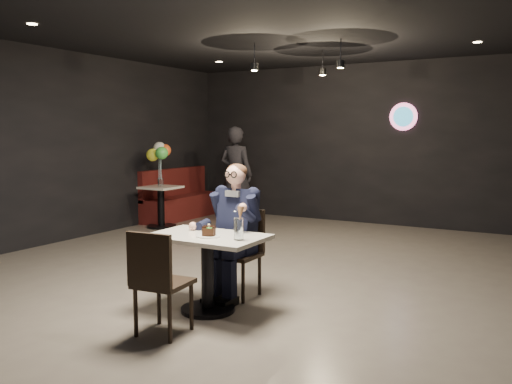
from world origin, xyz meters
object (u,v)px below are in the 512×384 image
Objects in this scene: booth_bench at (182,194)px; balloon_vase at (161,182)px; passerby at (236,174)px; side_table at (161,206)px; main_table at (207,273)px; chair_near at (163,281)px; seated_man at (237,229)px; chair_far at (237,254)px; sundae_glass at (239,229)px.

balloon_vase is at bearing -73.30° from booth_bench.
booth_bench is 1.09× the size of passerby.
balloon_vase is (0.00, 0.00, 0.44)m from side_table.
side_table is at bearing 50.96° from passerby.
chair_near is at bearing -90.00° from main_table.
main_table is at bearing -50.12° from booth_bench.
main_table is 0.76× the size of seated_man.
chair_near is 5.31m from balloon_vase.
seated_man is at bearing -46.33° from booth_bench.
balloon_vase is (-3.39, 4.07, 0.37)m from chair_near.
chair_near is 0.50× the size of passerby.
passerby reaches higher than chair_far.
seated_man is 5.35m from booth_bench.
balloon_vase is at bearing 139.79° from seated_man.
passerby is at bearing 54.03° from balloon_vase.
booth_bench is (-4.07, 4.47, -0.35)m from sundae_glass.
chair_far is 1.21m from chair_near.
balloon_vase is 1.48m from passerby.
booth_bench is at bearing 132.36° from sundae_glass.
chair_far is at bearing -46.33° from booth_bench.
passerby is at bearing 121.89° from seated_man.
seated_man is 0.72m from sundae_glass.
sundae_glass is 5.49m from passerby.
chair_near reaches higher than main_table.
balloon_vase is (0.30, -1.00, 0.33)m from booth_bench.
booth_bench reaches higher than sundae_glass.
passerby is (-2.52, 4.06, 0.46)m from chair_far.
chair_near is 6.06× the size of balloon_vase.
main_table is at bearing -45.22° from balloon_vase.
sundae_glass is (0.38, -0.05, 0.47)m from main_table.
seated_man is 1.88× the size of side_table.
booth_bench is at bearing 133.67° from seated_man.
side_table is (-3.39, 3.42, 0.01)m from main_table.
balloon_vase is at bearing 50.96° from passerby.
seated_man is at bearing -40.21° from balloon_vase.
seated_man is at bearing 122.56° from sundae_glass.
chair_far is at bearing 90.00° from main_table.
balloon_vase is 0.08× the size of passerby.
chair_far is 0.50× the size of passerby.
seated_man reaches higher than chair_near.
chair_near is at bearing -53.97° from booth_bench.
balloon_vase is at bearing 139.79° from chair_far.
chair_near is 5.86m from passerby.
chair_far is 4.44m from side_table.
booth_bench is (-3.69, 3.87, 0.04)m from chair_far.
booth_bench is (-3.69, 3.87, -0.22)m from seated_man.
seated_man is (0.00, 0.00, 0.26)m from chair_far.
seated_man is 0.72× the size of booth_bench.
chair_far reaches higher than balloon_vase.
sundae_glass is (0.38, 0.61, 0.39)m from chair_near.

